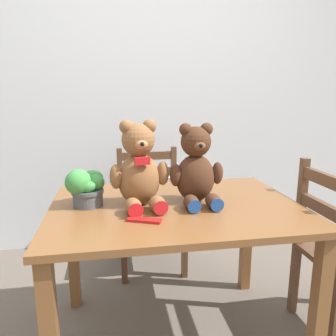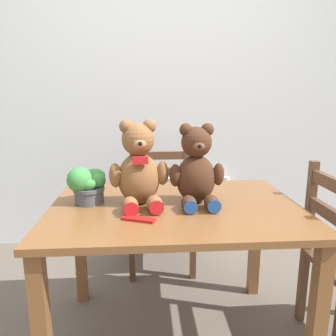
% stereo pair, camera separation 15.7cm
% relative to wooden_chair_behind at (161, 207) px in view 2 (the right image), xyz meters
% --- Properties ---
extents(wall_back, '(8.00, 0.04, 2.60)m').
position_rel_wooden_chair_behind_xyz_m(wall_back, '(0.03, 0.42, 0.86)').
color(wall_back, silver).
rests_on(wall_back, ground_plane).
extents(radiator, '(0.70, 0.10, 0.58)m').
position_rel_wooden_chair_behind_xyz_m(radiator, '(0.26, 0.35, -0.18)').
color(radiator, white).
rests_on(radiator, ground_plane).
extents(dining_table, '(1.19, 0.86, 0.74)m').
position_rel_wooden_chair_behind_xyz_m(dining_table, '(0.03, -0.84, 0.20)').
color(dining_table, brown).
rests_on(dining_table, ground_plane).
extents(wooden_chair_behind, '(0.46, 0.46, 0.87)m').
position_rel_wooden_chair_behind_xyz_m(wooden_chair_behind, '(0.00, 0.00, 0.00)').
color(wooden_chair_behind, brown).
rests_on(wooden_chair_behind, ground_plane).
extents(teddy_bear_left, '(0.29, 0.30, 0.41)m').
position_rel_wooden_chair_behind_xyz_m(teddy_bear_left, '(-0.14, -0.82, 0.48)').
color(teddy_bear_left, brown).
rests_on(teddy_bear_left, dining_table).
extents(teddy_bear_right, '(0.27, 0.27, 0.39)m').
position_rel_wooden_chair_behind_xyz_m(teddy_bear_right, '(0.13, -0.82, 0.47)').
color(teddy_bear_right, '#472819').
rests_on(teddy_bear_right, dining_table).
extents(potted_plant, '(0.18, 0.17, 0.18)m').
position_rel_wooden_chair_behind_xyz_m(potted_plant, '(-0.39, -0.78, 0.40)').
color(potted_plant, '#4C5156').
rests_on(potted_plant, dining_table).
extents(chocolate_bar, '(0.15, 0.09, 0.01)m').
position_rel_wooden_chair_behind_xyz_m(chocolate_bar, '(-0.14, -1.03, 0.31)').
color(chocolate_bar, red).
rests_on(chocolate_bar, dining_table).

